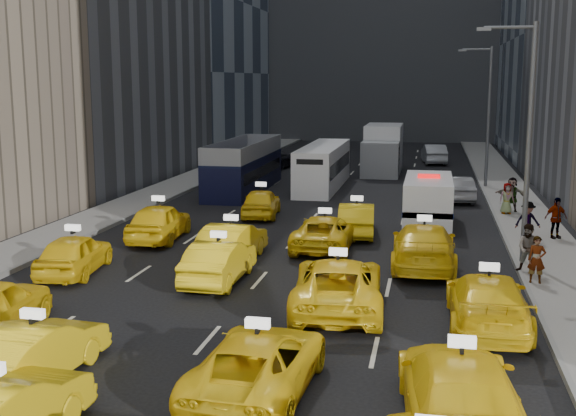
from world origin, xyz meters
name	(u,v)px	position (x,y,z in m)	size (l,w,h in m)	color
ground	(183,369)	(0.00, 0.00, 0.00)	(160.00, 160.00, 0.00)	black
sidewalk_west	(156,194)	(-10.50, 25.00, 0.07)	(3.00, 90.00, 0.15)	gray
sidewalk_east	(517,206)	(10.50, 25.00, 0.07)	(3.00, 90.00, 0.15)	gray
curb_west	(179,195)	(-9.05, 25.00, 0.09)	(0.15, 90.00, 0.18)	slate
curb_east	(489,205)	(9.05, 25.00, 0.09)	(0.15, 90.00, 0.18)	slate
streetlight_near	(526,135)	(9.18, 12.00, 4.92)	(2.15, 0.22, 9.00)	#595B60
streetlight_far	(487,112)	(9.18, 32.00, 4.92)	(2.15, 0.22, 9.00)	#595B60
taxi_5	(35,352)	(-3.12, -1.34, 0.71)	(1.50, 4.29, 1.41)	yellow
taxi_6	(258,363)	(2.13, -0.99, 0.71)	(2.36, 5.12, 1.42)	yellow
taxi_7	(460,391)	(6.49, -1.89, 0.82)	(2.30, 5.67, 1.64)	yellow
taxi_8	(74,254)	(-6.75, 7.52, 0.75)	(1.76, 4.38, 1.49)	yellow
taxi_9	(219,261)	(-1.32, 7.51, 0.74)	(1.56, 4.49, 1.48)	yellow
taxi_10	(338,284)	(3.11, 5.31, 0.80)	(2.64, 5.73, 1.59)	yellow
taxi_11	(488,301)	(7.48, 4.49, 0.78)	(2.18, 5.37, 1.56)	yellow
taxi_12	(159,222)	(-5.80, 13.41, 0.82)	(1.93, 4.80, 1.64)	yellow
taxi_13	(231,242)	(-1.67, 10.37, 0.76)	(1.60, 4.60, 1.52)	yellow
taxi_14	(325,232)	(1.56, 13.18, 0.70)	(2.31, 5.02, 1.39)	yellow
taxi_15	(424,246)	(5.62, 10.91, 0.83)	(2.33, 5.73, 1.66)	yellow
taxi_16	(261,203)	(-2.68, 19.58, 0.73)	(1.73, 4.31, 1.47)	yellow
taxi_17	(357,219)	(2.58, 16.12, 0.73)	(1.56, 4.46, 1.47)	yellow
nypd_van	(428,202)	(5.71, 18.99, 1.12)	(2.89, 6.00, 2.48)	white
double_decker	(244,167)	(-5.70, 27.76, 1.56)	(3.87, 11.05, 3.15)	black
city_bus	(323,167)	(-1.05, 30.21, 1.36)	(3.55, 10.88, 2.76)	silver
box_truck	(383,149)	(2.22, 38.61, 1.76)	(2.73, 7.80, 3.56)	silver
misc_car_0	(457,189)	(7.34, 26.63, 0.71)	(1.50, 4.30, 1.42)	#98999F
misc_car_1	(274,159)	(-6.40, 39.61, 0.74)	(2.46, 5.33, 1.48)	black
misc_car_2	(383,153)	(1.77, 45.25, 0.83)	(2.33, 5.74, 1.67)	gray
misc_car_3	(328,152)	(-2.84, 45.19, 0.83)	(1.95, 4.85, 1.65)	black
misc_car_4	(434,154)	(6.02, 45.55, 0.81)	(1.71, 4.91, 1.62)	#A5A7AD
pedestrian_0	(537,260)	(9.39, 9.02, 0.95)	(0.59, 0.39, 1.61)	gray
pedestrian_1	(529,248)	(9.30, 10.35, 1.03)	(0.86, 0.47, 1.76)	gray
pedestrian_2	(528,221)	(9.93, 15.89, 0.98)	(1.08, 0.44, 1.67)	gray
pedestrian_3	(556,218)	(11.16, 16.46, 1.05)	(1.05, 0.48, 1.79)	gray
pedestrian_4	(507,198)	(9.66, 22.09, 0.95)	(0.78, 0.42, 1.59)	gray
pedestrian_5	(512,194)	(9.98, 22.88, 1.04)	(1.65, 0.48, 1.78)	gray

